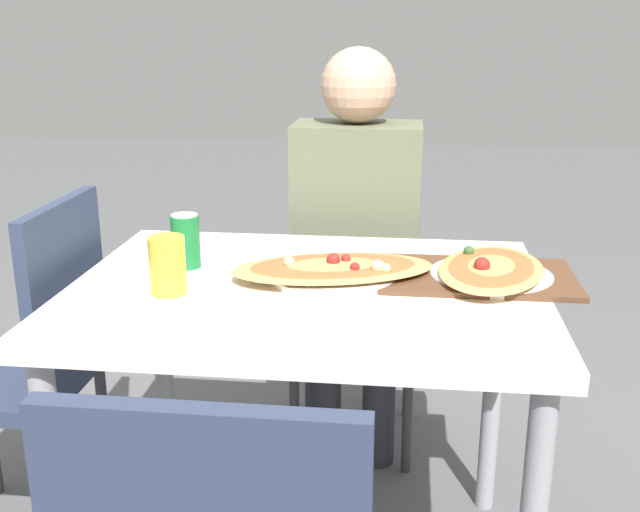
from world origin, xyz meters
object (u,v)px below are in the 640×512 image
drink_glass (168,265)px  person_seated (356,225)px  pizza_main (334,270)px  chair_far_seated (358,282)px  soda_can (186,241)px  chair_side_left (29,357)px  pizza_second (491,271)px  dining_table (308,322)px

drink_glass → person_seated: bearing=63.7°
pizza_main → person_seated: bearing=88.9°
chair_far_seated → person_seated: 0.24m
chair_far_seated → soda_can: (-0.36, -0.63, 0.30)m
chair_side_left → pizza_main: size_ratio=1.85×
chair_far_seated → pizza_second: (0.33, -0.64, 0.26)m
drink_glass → pizza_second: drink_glass is taller
pizza_main → soda_can: size_ratio=3.92×
soda_can → chair_side_left: bearing=-176.7°
pizza_second → chair_far_seated: bearing=117.5°
person_seated → dining_table: bearing=84.0°
dining_table → soda_can: size_ratio=8.17×
person_seated → soda_can: person_seated is taller
chair_far_seated → drink_glass: bearing=67.0°
pizza_second → soda_can: bearing=179.2°
chair_far_seated → pizza_main: bearing=89.1°
chair_far_seated → dining_table: bearing=84.9°
soda_can → drink_glass: size_ratio=1.02×
chair_far_seated → drink_glass: chair_far_seated is taller
chair_side_left → drink_glass: size_ratio=7.43×
drink_glass → dining_table: bearing=18.2°
person_seated → chair_side_left: bearing=35.3°
dining_table → chair_far_seated: (0.06, 0.72, -0.15)m
chair_far_seated → drink_glass: 0.93m
person_seated → drink_glass: size_ratio=10.14×
soda_can → pizza_second: bearing=-0.8°
chair_side_left → pizza_second: (1.10, 0.01, 0.26)m
pizza_main → chair_side_left: bearing=178.3°
chair_far_seated → person_seated: bearing=90.0°
dining_table → pizza_main: pizza_main is taller
chair_side_left → soda_can: size_ratio=7.27×
dining_table → pizza_second: pizza_second is taller
person_seated → pizza_main: bearing=88.9°
dining_table → soda_can: (-0.29, 0.09, 0.15)m
soda_can → pizza_second: 0.69m
chair_far_seated → person_seated: (0.00, -0.11, 0.22)m
chair_far_seated → pizza_second: 0.77m
pizza_second → chair_side_left: bearing=-179.3°
pizza_main → pizza_second: (0.34, 0.03, -0.00)m
chair_far_seated → chair_side_left: 1.01m
chair_far_seated → chair_side_left: same height
chair_side_left → person_seated: 0.96m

